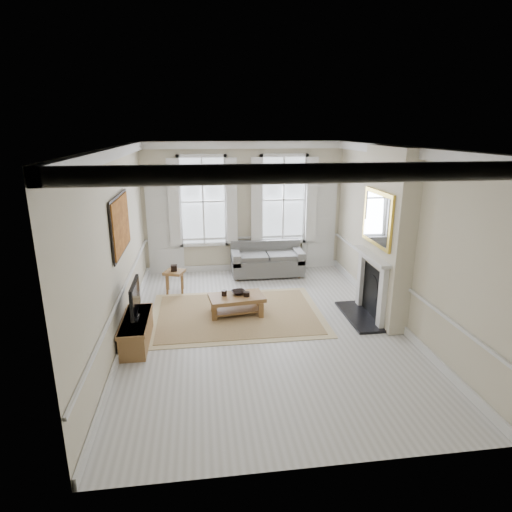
{
  "coord_description": "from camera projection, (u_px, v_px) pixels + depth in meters",
  "views": [
    {
      "loc": [
        -1.15,
        -7.44,
        3.7
      ],
      "look_at": [
        -0.06,
        0.67,
        1.25
      ],
      "focal_mm": 30.0,
      "sensor_mm": 36.0,
      "label": 1
    }
  ],
  "objects": [
    {
      "name": "floor",
      "position": [
        264.0,
        327.0,
        8.27
      ],
      "size": [
        7.2,
        7.2,
        0.0
      ],
      "primitive_type": "plane",
      "color": "#B7B5AD",
      "rests_on": "ground"
    },
    {
      "name": "ceiling",
      "position": [
        265.0,
        147.0,
        7.3
      ],
      "size": [
        7.2,
        7.2,
        0.0
      ],
      "primitive_type": "plane",
      "rotation": [
        3.14,
        0.0,
        0.0
      ],
      "color": "white",
      "rests_on": "back_wall"
    },
    {
      "name": "back_wall",
      "position": [
        243.0,
        208.0,
        11.2
      ],
      "size": [
        5.2,
        0.0,
        5.2
      ],
      "primitive_type": "plane",
      "rotation": [
        1.57,
        0.0,
        0.0
      ],
      "color": "beige",
      "rests_on": "floor"
    },
    {
      "name": "left_wall",
      "position": [
        117.0,
        248.0,
        7.46
      ],
      "size": [
        0.0,
        7.2,
        7.2
      ],
      "primitive_type": "plane",
      "rotation": [
        1.57,
        0.0,
        1.57
      ],
      "color": "beige",
      "rests_on": "floor"
    },
    {
      "name": "right_wall",
      "position": [
        399.0,
        238.0,
        8.12
      ],
      "size": [
        0.0,
        7.2,
        7.2
      ],
      "primitive_type": "plane",
      "rotation": [
        1.57,
        0.0,
        -1.57
      ],
      "color": "beige",
      "rests_on": "floor"
    },
    {
      "name": "window_left",
      "position": [
        203.0,
        201.0,
        10.97
      ],
      "size": [
        1.26,
        0.2,
        2.2
      ],
      "primitive_type": null,
      "color": "#B2BCC6",
      "rests_on": "back_wall"
    },
    {
      "name": "window_right",
      "position": [
        283.0,
        200.0,
        11.23
      ],
      "size": [
        1.26,
        0.2,
        2.2
      ],
      "primitive_type": null,
      "color": "#B2BCC6",
      "rests_on": "back_wall"
    },
    {
      "name": "door_left",
      "position": [
        165.0,
        231.0,
        11.06
      ],
      "size": [
        0.9,
        0.08,
        2.3
      ],
      "primitive_type": "cube",
      "color": "silver",
      "rests_on": "floor"
    },
    {
      "name": "door_right",
      "position": [
        319.0,
        226.0,
        11.59
      ],
      "size": [
        0.9,
        0.08,
        2.3
      ],
      "primitive_type": "cube",
      "color": "silver",
      "rests_on": "floor"
    },
    {
      "name": "painting",
      "position": [
        121.0,
        224.0,
        7.64
      ],
      "size": [
        0.05,
        1.66,
        1.06
      ],
      "primitive_type": "cube",
      "color": "#C37021",
      "rests_on": "left_wall"
    },
    {
      "name": "chimney_breast",
      "position": [
        386.0,
        236.0,
        8.29
      ],
      "size": [
        0.35,
        1.7,
        3.38
      ],
      "primitive_type": "cube",
      "color": "beige",
      "rests_on": "floor"
    },
    {
      "name": "hearth",
      "position": [
        359.0,
        316.0,
        8.71
      ],
      "size": [
        0.55,
        1.5,
        0.05
      ],
      "primitive_type": "cube",
      "color": "black",
      "rests_on": "floor"
    },
    {
      "name": "fireplace",
      "position": [
        371.0,
        283.0,
        8.53
      ],
      "size": [
        0.21,
        1.45,
        1.33
      ],
      "color": "silver",
      "rests_on": "floor"
    },
    {
      "name": "mirror",
      "position": [
        377.0,
        218.0,
        8.16
      ],
      "size": [
        0.06,
        1.26,
        1.06
      ],
      "primitive_type": "cube",
      "color": "gold",
      "rests_on": "chimney_breast"
    },
    {
      "name": "sofa",
      "position": [
        267.0,
        261.0,
        11.19
      ],
      "size": [
        1.84,
        0.89,
        0.86
      ],
      "color": "#61615E",
      "rests_on": "floor"
    },
    {
      "name": "side_table",
      "position": [
        174.0,
        275.0,
        9.97
      ],
      "size": [
        0.54,
        0.54,
        0.52
      ],
      "rotation": [
        0.0,
        0.0,
        -0.36
      ],
      "color": "brown",
      "rests_on": "floor"
    },
    {
      "name": "rug",
      "position": [
        237.0,
        314.0,
        8.85
      ],
      "size": [
        3.5,
        2.6,
        0.02
      ],
      "primitive_type": "cube",
      "color": "olive",
      "rests_on": "floor"
    },
    {
      "name": "coffee_table",
      "position": [
        237.0,
        299.0,
        8.76
      ],
      "size": [
        1.17,
        0.78,
        0.41
      ],
      "rotation": [
        0.0,
        0.0,
        0.13
      ],
      "color": "brown",
      "rests_on": "rug"
    },
    {
      "name": "ceramic_pot_a",
      "position": [
        224.0,
        293.0,
        8.73
      ],
      "size": [
        0.11,
        0.11,
        0.11
      ],
      "primitive_type": "cylinder",
      "color": "black",
      "rests_on": "coffee_table"
    },
    {
      "name": "ceramic_pot_b",
      "position": [
        247.0,
        294.0,
        8.7
      ],
      "size": [
        0.13,
        0.13,
        0.09
      ],
      "primitive_type": "cylinder",
      "color": "black",
      "rests_on": "coffee_table"
    },
    {
      "name": "bowl",
      "position": [
        239.0,
        292.0,
        8.83
      ],
      "size": [
        0.34,
        0.34,
        0.07
      ],
      "primitive_type": "imported",
      "rotation": [
        0.0,
        0.0,
        0.2
      ],
      "color": "black",
      "rests_on": "coffee_table"
    },
    {
      "name": "tv_stand",
      "position": [
        137.0,
        331.0,
        7.6
      ],
      "size": [
        0.43,
        1.35,
        0.48
      ],
      "primitive_type": "cube",
      "color": "brown",
      "rests_on": "floor"
    },
    {
      "name": "tv",
      "position": [
        135.0,
        298.0,
        7.42
      ],
      "size": [
        0.08,
        0.9,
        0.68
      ],
      "color": "black",
      "rests_on": "tv_stand"
    }
  ]
}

